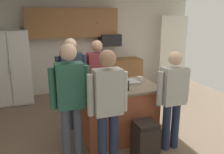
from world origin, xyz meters
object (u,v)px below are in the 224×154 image
Objects in this scene: person_elder_center at (70,96)px; refrigerator at (11,67)px; glass_stout_tall at (105,87)px; tumbler_amber at (112,87)px; person_host_foreground at (108,103)px; microwave_over_range at (110,40)px; mug_ceramic_white at (140,79)px; glass_dark_ale at (127,86)px; serving_tray at (126,82)px; trash_bin at (145,141)px; person_guest_left at (173,95)px; person_guest_right at (72,78)px; person_guest_by_door at (97,76)px; kitchen_island at (118,112)px.

refrigerator is at bearing 82.23° from person_elder_center.
glass_stout_tall is at bearing -1.98° from person_elder_center.
refrigerator is at bearing 119.85° from tumbler_amber.
person_host_foreground is 13.21× the size of glass_stout_tall.
mug_ceramic_white is (-0.32, -2.56, -0.43)m from microwave_over_range.
serving_tray is at bearing 68.60° from glass_dark_ale.
person_elder_center reaches higher than trash_bin.
person_elder_center is (-1.57, 0.20, 0.11)m from person_guest_left.
refrigerator reaches higher than person_elder_center.
person_host_foreground reaches higher than glass_stout_tall.
serving_tray is at bearing 10.44° from person_guest_right.
refrigerator is 3.56m from person_host_foreground.
person_elder_center is at bearing -170.85° from glass_dark_ale.
refrigerator is 1.07× the size of person_guest_by_door.
tumbler_amber is (-0.21, -0.27, 0.56)m from kitchen_island.
person_guest_by_door is at bearing 112.90° from serving_tray.
glass_dark_ale is (0.18, -1.08, 0.09)m from person_guest_by_door.
person_elder_center is (-0.45, 0.33, 0.04)m from person_host_foreground.
glass_stout_tall is at bearing -110.95° from microwave_over_range.
microwave_over_range is at bearing 10.58° from person_host_foreground.
person_guest_by_door is 1.03× the size of person_guest_left.
trash_bin is at bearing -100.50° from microwave_over_range.
kitchen_island is 0.79m from trash_bin.
person_guest_left is 0.73m from glass_dark_ale.
kitchen_island reaches higher than trash_bin.
tumbler_amber reaches higher than kitchen_island.
person_guest_right is 1.84m from person_guest_left.
kitchen_island is 10.46× the size of glass_stout_tall.
glass_dark_ale is 0.36m from glass_stout_tall.
refrigerator is at bearing -9.61° from person_guest_left.
person_guest_right reaches higher than tumbler_amber.
person_host_foreground reaches higher than kitchen_island.
mug_ceramic_white is 0.28m from serving_tray.
person_host_foreground is at bearing -135.55° from glass_dark_ale.
glass_stout_tall is at bearing -60.51° from refrigerator.
serving_tray is (2.00, -2.45, 0.10)m from refrigerator.
person_guest_left is (1.12, 0.13, -0.07)m from person_host_foreground.
glass_stout_tall is at bearing 17.15° from person_guest_left.
person_guest_right reaches higher than trash_bin.
kitchen_island is at bearing -106.46° from microwave_over_range.
person_guest_left is 1.08m from glass_stout_tall.
kitchen_island is 0.54m from serving_tray.
glass_dark_ale is at bearing -15.21° from person_host_foreground.
microwave_over_range is 0.34× the size of person_guest_by_door.
tumbler_amber is at bearing -60.15° from refrigerator.
trash_bin is (1.97, -3.28, -0.59)m from refrigerator.
refrigerator is at bearing 119.49° from glass_stout_tall.
person_elder_center is at bearing -40.34° from person_guest_by_door.
person_host_foreground is at bearing -37.40° from person_guest_right.
person_guest_left is (2.50, -3.14, 0.03)m from refrigerator.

